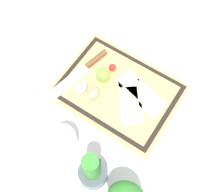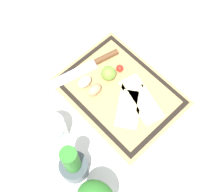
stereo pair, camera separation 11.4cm
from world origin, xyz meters
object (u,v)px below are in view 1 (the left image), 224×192
at_px(pizza_slice_far, 130,102).
at_px(cherry_tomato_red, 112,68).
at_px(egg_brown, 93,93).
at_px(pizza_slice_near, 140,92).
at_px(herb_pot, 92,172).
at_px(knife, 87,66).
at_px(lime, 103,75).
at_px(egg_pink, 82,88).
at_px(sauce_jar, 64,142).

xyz_separation_m(pizza_slice_far, cherry_tomato_red, (0.13, -0.08, 0.01)).
relative_size(egg_brown, cherry_tomato_red, 2.01).
distance_m(pizza_slice_near, cherry_tomato_red, 0.15).
bearing_deg(pizza_slice_far, herb_pot, 97.02).
bearing_deg(egg_brown, pizza_slice_far, -158.19).
height_order(pizza_slice_far, knife, pizza_slice_far).
distance_m(pizza_slice_far, herb_pot, 0.30).
relative_size(pizza_slice_far, herb_pot, 0.98).
height_order(pizza_slice_far, lime, lime).
bearing_deg(knife, lime, 175.57).
relative_size(pizza_slice_far, egg_pink, 3.44).
xyz_separation_m(pizza_slice_far, egg_brown, (0.13, 0.05, 0.01)).
distance_m(egg_pink, sauce_jar, 0.22).
bearing_deg(herb_pot, knife, -52.16).
height_order(lime, cherry_tomato_red, lime).
distance_m(knife, sauce_jar, 0.32).
height_order(egg_brown, sauce_jar, sauce_jar).
bearing_deg(cherry_tomato_red, egg_pink, 71.50).
relative_size(pizza_slice_near, egg_brown, 3.83).
height_order(knife, herb_pot, herb_pot).
xyz_separation_m(knife, herb_pot, (-0.25, 0.33, 0.04)).
relative_size(egg_brown, sauce_jar, 0.51).
xyz_separation_m(cherry_tomato_red, sauce_jar, (-0.03, 0.34, 0.01)).
height_order(egg_pink, cherry_tomato_red, egg_pink).
xyz_separation_m(pizza_slice_far, herb_pot, (-0.04, 0.29, 0.04)).
bearing_deg(egg_brown, pizza_slice_near, -143.17).
relative_size(egg_pink, sauce_jar, 0.51).
xyz_separation_m(egg_brown, herb_pot, (-0.17, 0.24, 0.03)).
xyz_separation_m(pizza_slice_near, pizza_slice_far, (0.01, 0.05, 0.00)).
bearing_deg(pizza_slice_far, pizza_slice_near, -100.10).
height_order(knife, cherry_tomato_red, cherry_tomato_red).
distance_m(knife, cherry_tomato_red, 0.10).
xyz_separation_m(lime, cherry_tomato_red, (-0.01, -0.05, -0.01)).
relative_size(egg_brown, egg_pink, 1.00).
distance_m(pizza_slice_far, sauce_jar, 0.28).
distance_m(pizza_slice_near, egg_pink, 0.22).
xyz_separation_m(egg_pink, lime, (-0.04, -0.09, 0.01)).
bearing_deg(knife, egg_brown, 135.70).
distance_m(pizza_slice_far, cherry_tomato_red, 0.16).
distance_m(pizza_slice_far, lime, 0.15).
height_order(pizza_slice_near, herb_pot, herb_pot).
bearing_deg(egg_pink, cherry_tomato_red, -108.50).
bearing_deg(egg_brown, egg_pink, 5.04).
relative_size(egg_brown, herb_pot, 0.29).
bearing_deg(cherry_tomato_red, pizza_slice_near, 168.18).
relative_size(egg_pink, lime, 1.01).
relative_size(pizza_slice_near, cherry_tomato_red, 7.71).
xyz_separation_m(cherry_tomato_red, herb_pot, (-0.17, 0.37, 0.04)).
bearing_deg(herb_pot, cherry_tomato_red, -65.70).
xyz_separation_m(pizza_slice_near, knife, (0.23, 0.02, 0.00)).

